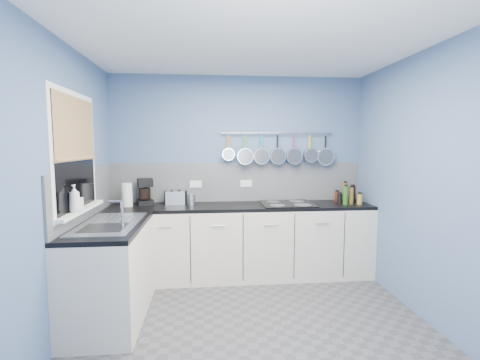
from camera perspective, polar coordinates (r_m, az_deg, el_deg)
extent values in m
cube|color=#47474C|center=(3.32, 2.27, -23.54)|extent=(3.20, 3.00, 0.02)
cube|color=white|center=(3.03, 2.47, 22.87)|extent=(3.20, 3.00, 0.02)
cube|color=#4B6590|center=(4.42, -0.29, 0.99)|extent=(3.20, 0.02, 2.50)
cube|color=#4B6590|center=(1.47, 10.48, -8.83)|extent=(3.20, 0.02, 2.50)
cube|color=#4B6590|center=(3.14, -28.16, -1.63)|extent=(0.02, 3.00, 2.50)
cube|color=#4B6590|center=(3.52, 29.30, -0.96)|extent=(0.02, 3.00, 2.50)
cube|color=gray|center=(4.40, -0.26, -0.33)|extent=(3.20, 0.02, 0.50)
cube|color=gray|center=(3.70, -24.20, -2.00)|extent=(0.02, 1.80, 0.50)
cube|color=beige|center=(4.26, 0.10, -10.42)|extent=(3.20, 0.60, 0.86)
cube|color=black|center=(4.16, 0.10, -4.45)|extent=(3.20, 0.60, 0.04)
cube|color=beige|center=(3.51, -20.72, -14.41)|extent=(0.60, 1.20, 0.86)
cube|color=black|center=(3.38, -21.00, -7.22)|extent=(0.60, 1.20, 0.04)
cube|color=white|center=(3.39, -25.90, 4.05)|extent=(0.01, 1.00, 1.10)
cube|color=black|center=(3.38, -25.82, 4.05)|extent=(0.01, 0.90, 1.00)
cube|color=tan|center=(3.38, -25.86, 7.86)|extent=(0.01, 0.90, 0.55)
cube|color=white|center=(3.43, -25.13, -4.57)|extent=(0.10, 0.98, 0.03)
cube|color=silver|center=(3.38, -21.01, -6.82)|extent=(0.50, 0.95, 0.01)
cube|color=white|center=(4.38, -7.43, -0.68)|extent=(0.15, 0.01, 0.09)
cube|color=white|center=(4.40, 1.05, -0.59)|extent=(0.15, 0.01, 0.09)
cylinder|color=silver|center=(4.42, 6.31, 7.84)|extent=(1.45, 0.02, 0.02)
imported|color=white|center=(3.22, -26.03, -2.80)|extent=(0.09, 0.09, 0.24)
imported|color=white|center=(3.28, -25.64, -3.23)|extent=(0.08, 0.08, 0.17)
cylinder|color=white|center=(4.23, -18.43, -2.40)|extent=(0.13, 0.13, 0.28)
cube|color=silver|center=(4.27, -10.73, -2.91)|extent=(0.27, 0.17, 0.16)
cylinder|color=silver|center=(4.15, -8.18, -3.27)|extent=(0.11, 0.11, 0.14)
cube|color=black|center=(4.23, 7.96, -3.96)|extent=(0.63, 0.56, 0.01)
cylinder|color=brown|center=(4.62, 18.25, -2.40)|extent=(0.06, 0.06, 0.17)
cylinder|color=#8C5914|center=(4.58, 17.23, -1.98)|extent=(0.06, 0.06, 0.24)
cylinder|color=#4C190C|center=(4.55, 15.98, -2.70)|extent=(0.06, 0.06, 0.13)
cylinder|color=black|center=(4.54, 18.37, -2.30)|extent=(0.07, 0.07, 0.21)
cylinder|color=#3F721E|center=(4.50, 17.42, -3.03)|extent=(0.05, 0.05, 0.10)
cylinder|color=black|center=(4.47, 16.37, -2.95)|extent=(0.07, 0.07, 0.12)
cylinder|color=olive|center=(4.44, 19.45, -3.04)|extent=(0.07, 0.07, 0.13)
cylinder|color=brown|center=(4.42, 18.17, -2.52)|extent=(0.06, 0.06, 0.20)
cylinder|color=#265919|center=(4.36, 17.30, -2.47)|extent=(0.06, 0.06, 0.23)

